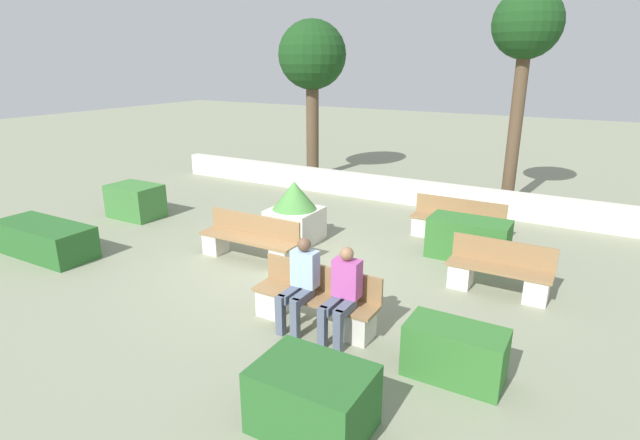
{
  "coord_description": "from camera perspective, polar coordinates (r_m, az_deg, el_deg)",
  "views": [
    {
      "loc": [
        4.84,
        -7.13,
        3.73
      ],
      "look_at": [
        0.45,
        0.5,
        0.9
      ],
      "focal_mm": 28.0,
      "sensor_mm": 36.0,
      "label": 1
    }
  ],
  "objects": [
    {
      "name": "ground_plane",
      "position": [
        9.39,
        -3.94,
        -5.63
      ],
      "size": [
        60.0,
        60.0,
        0.0
      ],
      "primitive_type": "plane",
      "color": "gray"
    },
    {
      "name": "perimeter_wall",
      "position": [
        13.84,
        8.51,
        3.42
      ],
      "size": [
        14.62,
        0.3,
        0.66
      ],
      "color": "beige",
      "rests_on": "ground_plane"
    },
    {
      "name": "bench_front",
      "position": [
        7.38,
        -0.55,
        -9.52
      ],
      "size": [
        1.92,
        0.48,
        0.87
      ],
      "color": "#937047",
      "rests_on": "ground_plane"
    },
    {
      "name": "bench_left_side",
      "position": [
        9.77,
        -8.13,
        -2.61
      ],
      "size": [
        2.09,
        0.48,
        0.87
      ],
      "rotation": [
        0.0,
        0.0,
        -0.18
      ],
      "color": "#937047",
      "rests_on": "ground_plane"
    },
    {
      "name": "bench_right_side",
      "position": [
        11.15,
        15.32,
        -0.51
      ],
      "size": [
        1.96,
        0.49,
        0.87
      ],
      "rotation": [
        0.0,
        0.0,
        -0.08
      ],
      "color": "#937047",
      "rests_on": "ground_plane"
    },
    {
      "name": "bench_back",
      "position": [
        8.85,
        19.73,
        -5.89
      ],
      "size": [
        1.68,
        0.48,
        0.87
      ],
      "rotation": [
        0.0,
        0.0,
        0.16
      ],
      "color": "#937047",
      "rests_on": "ground_plane"
    },
    {
      "name": "person_seated_man",
      "position": [
        7.17,
        -2.26,
        -6.85
      ],
      "size": [
        0.38,
        0.64,
        1.34
      ],
      "color": "#515B70",
      "rests_on": "ground_plane"
    },
    {
      "name": "person_seated_woman",
      "position": [
        6.87,
        2.58,
        -8.06
      ],
      "size": [
        0.38,
        0.64,
        1.33
      ],
      "color": "#515B70",
      "rests_on": "ground_plane"
    },
    {
      "name": "hedge_block_near_left",
      "position": [
        6.48,
        15.14,
        -14.4
      ],
      "size": [
        1.18,
        0.61,
        0.68
      ],
      "color": "#33702D",
      "rests_on": "ground_plane"
    },
    {
      "name": "hedge_block_near_right",
      "position": [
        13.13,
        -20.33,
        2.05
      ],
      "size": [
        1.25,
        0.87,
        0.81
      ],
      "color": "#3D7A38",
      "rests_on": "ground_plane"
    },
    {
      "name": "hedge_block_mid_left",
      "position": [
        11.36,
        -28.94,
        -1.94
      ],
      "size": [
        2.2,
        0.89,
        0.64
      ],
      "color": "#286028",
      "rests_on": "ground_plane"
    },
    {
      "name": "hedge_block_mid_right",
      "position": [
        5.52,
        -0.85,
        -19.78
      ],
      "size": [
        1.2,
        0.87,
        0.72
      ],
      "color": "#286028",
      "rests_on": "ground_plane"
    },
    {
      "name": "hedge_block_far_left",
      "position": [
        10.16,
        16.58,
        -2.08
      ],
      "size": [
        1.52,
        0.75,
        0.8
      ],
      "color": "#33702D",
      "rests_on": "ground_plane"
    },
    {
      "name": "planter_corner_left",
      "position": [
        10.61,
        -2.91,
        0.86
      ],
      "size": [
        1.01,
        1.01,
        1.32
      ],
      "color": "beige",
      "rests_on": "ground_plane"
    },
    {
      "name": "tree_leftmost",
      "position": [
        16.31,
        -0.9,
        17.96
      ],
      "size": [
        2.12,
        2.12,
        4.94
      ],
      "color": "brown",
      "rests_on": "ground_plane"
    },
    {
      "name": "tree_center_left",
      "position": [
        13.78,
        22.53,
        19.16
      ],
      "size": [
        1.67,
        1.67,
        5.4
      ],
      "color": "brown",
      "rests_on": "ground_plane"
    }
  ]
}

